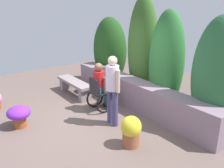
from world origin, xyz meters
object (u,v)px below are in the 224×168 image
object	(u,v)px
flower_pot_terracotta_by_wall	(131,131)
flower_pot_red_accent	(19,115)
stone_bench	(75,86)
person_in_wheelchair	(101,88)
person_standing_companion	(113,86)

from	to	relation	value
flower_pot_terracotta_by_wall	flower_pot_red_accent	xyz separation A→B (m)	(-2.18, -1.58, -0.03)
stone_bench	flower_pot_red_accent	bearing A→B (deg)	-64.15
stone_bench	flower_pot_red_accent	size ratio (longest dim) A/B	2.95
stone_bench	flower_pot_red_accent	distance (m)	2.31
person_in_wheelchair	flower_pot_red_accent	size ratio (longest dim) A/B	2.44
stone_bench	person_in_wheelchair	world-z (taller)	person_in_wheelchair
person_in_wheelchair	person_standing_companion	world-z (taller)	person_standing_companion
stone_bench	flower_pot_terracotta_by_wall	xyz separation A→B (m)	(3.24, -0.47, 0.04)
person_standing_companion	flower_pot_terracotta_by_wall	world-z (taller)	person_standing_companion
person_in_wheelchair	flower_pot_red_accent	distance (m)	2.15
person_in_wheelchair	person_standing_companion	bearing A→B (deg)	-18.99
flower_pot_red_accent	person_standing_companion	bearing A→B (deg)	56.58
stone_bench	flower_pot_terracotta_by_wall	size ratio (longest dim) A/B	2.42
person_in_wheelchair	flower_pot_terracotta_by_wall	xyz separation A→B (m)	(1.83, -0.51, -0.27)
person_standing_companion	flower_pot_red_accent	size ratio (longest dim) A/B	3.10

